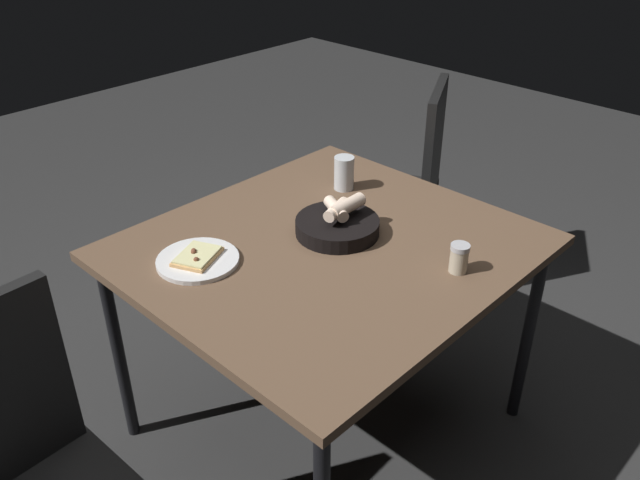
# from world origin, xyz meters

# --- Properties ---
(ground) EXTENTS (8.00, 8.00, 0.00)m
(ground) POSITION_xyz_m (0.00, 0.00, 0.00)
(ground) COLOR #2D2D2D
(dining_table) EXTENTS (1.14, 1.04, 0.75)m
(dining_table) POSITION_xyz_m (0.00, 0.00, 0.69)
(dining_table) COLOR brown
(dining_table) RESTS_ON ground
(pizza_plate) EXTENTS (0.24, 0.24, 0.04)m
(pizza_plate) POSITION_xyz_m (-0.34, 0.20, 0.76)
(pizza_plate) COLOR white
(pizza_plate) RESTS_ON dining_table
(bread_basket) EXTENTS (0.26, 0.26, 0.11)m
(bread_basket) POSITION_xyz_m (0.07, 0.02, 0.78)
(bread_basket) COLOR black
(bread_basket) RESTS_ON dining_table
(beer_glass) EXTENTS (0.07, 0.07, 0.12)m
(beer_glass) POSITION_xyz_m (0.32, 0.22, 0.80)
(beer_glass) COLOR silver
(beer_glass) RESTS_ON dining_table
(pepper_shaker) EXTENTS (0.05, 0.05, 0.09)m
(pepper_shaker) POSITION_xyz_m (0.15, -0.37, 0.79)
(pepper_shaker) COLOR #BFB299
(pepper_shaker) RESTS_ON dining_table
(chair_near) EXTENTS (0.46, 0.46, 0.94)m
(chair_near) POSITION_xyz_m (-0.99, 0.05, 0.52)
(chair_near) COLOR black
(chair_near) RESTS_ON ground
(chair_far) EXTENTS (0.60, 0.60, 0.95)m
(chair_far) POSITION_xyz_m (0.91, 0.38, 0.53)
(chair_far) COLOR black
(chair_far) RESTS_ON ground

